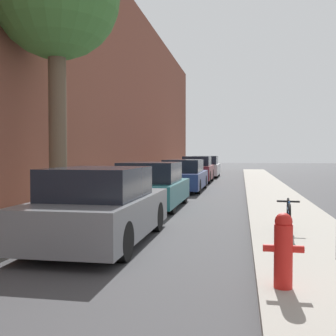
{
  "coord_description": "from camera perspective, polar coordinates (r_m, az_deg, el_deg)",
  "views": [
    {
      "loc": [
        1.71,
        0.58,
        1.66
      ],
      "look_at": [
        -0.11,
        10.7,
        1.3
      ],
      "focal_mm": 43.75,
      "sensor_mm": 36.0,
      "label": 1
    }
  ],
  "objects": [
    {
      "name": "ground_plane",
      "position": [
        15.6,
        3.86,
        -4.12
      ],
      "size": [
        120.0,
        120.0,
        0.0
      ],
      "primitive_type": "plane",
      "color": "#3D3D3F"
    },
    {
      "name": "bicycle",
      "position": [
        8.13,
        16.46,
        -6.57
      ],
      "size": [
        0.44,
        1.61,
        0.66
      ],
      "rotation": [
        0.0,
        0.0,
        -0.08
      ],
      "color": "black",
      "rests_on": "sidewalk_right"
    },
    {
      "name": "parked_car_maroon",
      "position": [
        23.91,
        4.12,
        -0.26
      ],
      "size": [
        1.7,
        4.03,
        1.52
      ],
      "color": "black",
      "rests_on": "ground"
    },
    {
      "name": "parked_car_teal",
      "position": [
        12.56,
        -2.33,
        -2.59
      ],
      "size": [
        1.84,
        3.99,
        1.4
      ],
      "color": "black",
      "rests_on": "ground"
    },
    {
      "name": "parked_car_grey",
      "position": [
        7.75,
        -9.35,
        -5.42
      ],
      "size": [
        1.77,
        4.04,
        1.41
      ],
      "color": "black",
      "rests_on": "ground"
    },
    {
      "name": "building_facade_left",
      "position": [
        16.84,
        -11.02,
        12.93
      ],
      "size": [
        0.7,
        52.0,
        9.73
      ],
      "color": "brown",
      "rests_on": "ground"
    },
    {
      "name": "parked_car_silver",
      "position": [
        29.26,
        5.28,
        0.12
      ],
      "size": [
        1.86,
        4.19,
        1.51
      ],
      "color": "black",
      "rests_on": "ground"
    },
    {
      "name": "sidewalk_left",
      "position": [
        16.17,
        -6.43,
        -3.69
      ],
      "size": [
        2.0,
        52.0,
        0.12
      ],
      "color": "#9E998E",
      "rests_on": "ground"
    },
    {
      "name": "fire_hydrant",
      "position": [
        4.95,
        15.77,
        -10.85
      ],
      "size": [
        0.46,
        0.21,
        0.86
      ],
      "color": "red",
      "rests_on": "sidewalk_right"
    },
    {
      "name": "parked_car_navy",
      "position": [
        18.33,
        2.25,
        -1.13
      ],
      "size": [
        1.76,
        4.68,
        1.4
      ],
      "color": "black",
      "rests_on": "ground"
    },
    {
      "name": "sidewalk_right",
      "position": [
        15.55,
        14.57,
        -3.97
      ],
      "size": [
        2.0,
        52.0,
        0.12
      ],
      "color": "#9E998E",
      "rests_on": "ground"
    }
  ]
}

